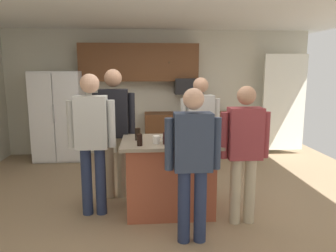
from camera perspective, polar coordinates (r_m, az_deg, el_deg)
The scene contains 18 objects.
floor at distance 4.44m, azimuth -0.01°, elevation -13.68°, with size 7.04×7.04×0.00m, color #937A5B.
ceiling at distance 4.15m, azimuth -0.01°, elevation 21.33°, with size 7.04×7.04×0.00m, color white.
back_wall at distance 6.88m, azimuth -1.71°, elevation 5.97°, with size 6.40×0.10×2.60m, color beige.
french_door_window_panel at distance 7.11m, azimuth 19.92°, elevation 3.89°, with size 0.90×0.06×2.00m, color white.
cabinet_run_upper at distance 6.66m, azimuth -5.17°, elevation 11.18°, with size 2.40×0.38×0.75m.
cabinet_run_lower at distance 6.73m, azimuth 3.55°, elevation -1.44°, with size 1.80×0.63×0.90m.
refrigerator at distance 6.72m, azimuth -18.83°, elevation 1.73°, with size 0.94×0.76×1.76m.
microwave_over_range at distance 6.63m, azimuth 3.62°, elevation 7.10°, with size 0.56×0.40×0.32m, color black.
kitchen_island at distance 4.09m, azimuth 0.31°, elevation -8.80°, with size 1.19×0.85×0.92m.
person_elder_center at distance 3.25m, azimuth 4.43°, elevation -5.43°, with size 0.57×0.22×1.61m.
person_host_foreground at distance 3.96m, azimuth -13.42°, elevation -1.56°, with size 0.57×0.23×1.74m.
person_guest_right at distance 4.44m, azimuth -9.54°, elevation 0.28°, with size 0.57×0.24×1.79m.
person_guest_by_door at distance 3.75m, azimuth 13.45°, elevation -3.55°, with size 0.57×0.22×1.61m.
person_guest_left at distance 4.66m, azimuth 5.72°, elevation -0.13°, with size 0.57×0.22×1.68m.
glass_short_whisky at distance 3.97m, azimuth -5.41°, elevation -1.48°, with size 0.07×0.07×0.15m.
tumbler_amber at distance 3.75m, azimuth -0.43°, elevation -2.19°, with size 0.06×0.06×0.14m.
mug_blue_stoneware at distance 3.78m, azimuth -2.07°, elevation -2.45°, with size 0.12×0.08×0.09m.
glass_stout_tall at distance 3.68m, azimuth -5.07°, elevation -2.49°, with size 0.06×0.06×0.14m.
Camera 1 is at (-0.30, -4.06, 1.79)m, focal length 34.21 mm.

